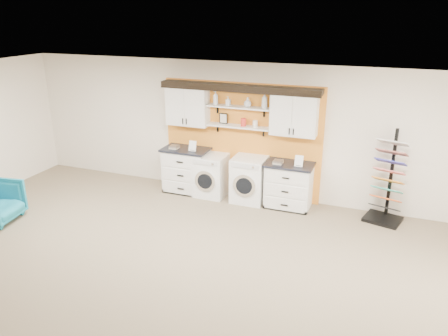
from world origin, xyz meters
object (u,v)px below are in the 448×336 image
at_px(base_cabinet_right, 289,185).
at_px(washer, 211,175).
at_px(dryer, 249,179).
at_px(base_cabinet_left, 187,170).
at_px(sample_rack, 386,193).

xyz_separation_m(base_cabinet_right, washer, (-1.68, -0.00, -0.01)).
distance_m(washer, dryer, 0.85).
xyz_separation_m(base_cabinet_left, dryer, (1.43, -0.00, -0.02)).
bearing_deg(dryer, base_cabinet_left, 179.87).
relative_size(base_cabinet_right, dryer, 1.00).
relative_size(base_cabinet_left, washer, 1.11).
relative_size(base_cabinet_right, washer, 1.05).
height_order(washer, sample_rack, sample_rack).
height_order(dryer, sample_rack, sample_rack).
xyz_separation_m(base_cabinet_left, washer, (0.58, -0.00, -0.04)).
height_order(base_cabinet_right, dryer, dryer).
xyz_separation_m(dryer, sample_rack, (2.66, 0.04, 0.08)).
bearing_deg(base_cabinet_right, dryer, -179.77).
xyz_separation_m(base_cabinet_right, sample_rack, (1.84, 0.04, 0.09)).
relative_size(washer, sample_rack, 0.51).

